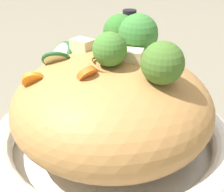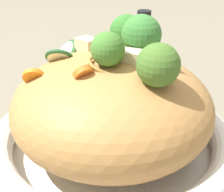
% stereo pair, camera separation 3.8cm
% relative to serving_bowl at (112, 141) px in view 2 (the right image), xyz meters
% --- Properties ---
extents(ground_plane, '(3.00, 3.00, 0.00)m').
position_rel_serving_bowl_xyz_m(ground_plane, '(0.00, 0.00, -0.03)').
color(ground_plane, slate).
extents(serving_bowl, '(0.33, 0.33, 0.05)m').
position_rel_serving_bowl_xyz_m(serving_bowl, '(0.00, 0.00, 0.00)').
color(serving_bowl, white).
rests_on(serving_bowl, ground_plane).
extents(noodle_heap, '(0.26, 0.26, 0.13)m').
position_rel_serving_bowl_xyz_m(noodle_heap, '(-0.00, -0.00, 0.06)').
color(noodle_heap, '#B38045').
rests_on(noodle_heap, serving_bowl).
extents(broccoli_florets, '(0.18, 0.14, 0.07)m').
position_rel_serving_bowl_xyz_m(broccoli_florets, '(0.00, 0.03, 0.14)').
color(broccoli_florets, '#8EAC6F').
rests_on(broccoli_florets, serving_bowl).
extents(carrot_coins, '(0.13, 0.13, 0.04)m').
position_rel_serving_bowl_xyz_m(carrot_coins, '(0.00, -0.02, 0.11)').
color(carrot_coins, orange).
rests_on(carrot_coins, serving_bowl).
extents(zucchini_slices, '(0.07, 0.15, 0.05)m').
position_rel_serving_bowl_xyz_m(zucchini_slices, '(-0.08, 0.02, 0.10)').
color(zucchini_slices, beige).
rests_on(zucchini_slices, serving_bowl).
extents(chicken_chunks, '(0.13, 0.11, 0.04)m').
position_rel_serving_bowl_xyz_m(chicken_chunks, '(-0.03, 0.04, 0.11)').
color(chicken_chunks, beige).
rests_on(chicken_chunks, serving_bowl).
extents(soy_sauce_bottle, '(0.05, 0.05, 0.15)m').
position_rel_serving_bowl_xyz_m(soy_sauce_bottle, '(-0.15, 0.20, 0.04)').
color(soy_sauce_bottle, black).
rests_on(soy_sauce_bottle, ground_plane).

